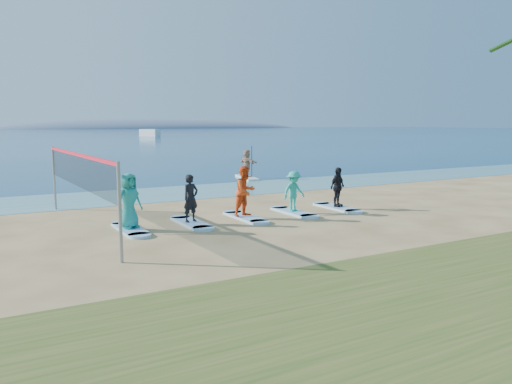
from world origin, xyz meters
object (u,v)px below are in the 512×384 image
student_1 (191,198)px  student_4 (338,187)px  paddleboarder (247,163)px  student_0 (129,201)px  student_2 (245,191)px  surfboard_3 (294,212)px  volleyball_net (78,171)px  student_3 (294,191)px  boat_offshore_b (150,136)px  paddleboard (247,178)px  surfboard_0 (130,229)px  surfboard_1 (191,223)px  surfboard_2 (245,217)px  surfboard_4 (337,208)px

student_1 → student_4: size_ratio=1.02×
paddleboarder → student_0: 15.40m
student_2 → surfboard_3: 2.29m
student_2 → student_0: bearing=164.7°
volleyball_net → student_3: volleyball_net is taller
boat_offshore_b → student_0: student_0 is taller
volleyball_net → paddleboard: (11.71, 10.45, -1.84)m
surfboard_0 → student_2: (4.17, 0.00, 0.94)m
surfboard_1 → surfboard_2: same height
student_1 → surfboard_2: (2.09, 0.00, -0.85)m
student_0 → paddleboard: bearing=25.5°
paddleboarder → surfboard_4: bearing=161.0°
surfboard_0 → surfboard_4: same height
paddleboarder → surfboard_0: 15.43m
boat_offshore_b → student_0: (-34.55, -108.07, 0.97)m
volleyball_net → boat_offshore_b: (35.89, 107.13, -1.90)m
volleyball_net → student_4: (9.68, -0.94, -1.03)m
surfboard_0 → student_2: 4.28m
volleyball_net → paddleboarder: bearing=41.7°
paddleboard → student_3: 12.14m
boat_offshore_b → student_3: 111.72m
student_0 → surfboard_2: (4.17, 0.00, -0.92)m
student_3 → paddleboard: bearing=62.5°
paddleboarder → student_2: 12.97m
student_0 → student_2: size_ratio=0.98×
surfboard_1 → surfboard_2: bearing=0.0°
paddleboard → surfboard_2: paddleboard is taller
surfboard_1 → student_3: bearing=0.0°
volleyball_net → surfboard_3: 7.88m
student_0 → surfboard_1: student_0 is taller
paddleboard → student_3: (-4.11, -11.39, 0.79)m
surfboard_3 → surfboard_0: bearing=180.0°
surfboard_2 → student_2: size_ratio=1.22×
paddleboard → student_2: student_2 is taller
volleyball_net → paddleboarder: size_ratio=5.44×
student_1 → student_4: student_1 is taller
paddleboard → student_2: (-6.20, -11.39, 0.93)m
surfboard_0 → student_0: 0.92m
surfboard_1 → student_3: 4.25m
surfboard_1 → surfboard_3: size_ratio=1.00×
paddleboarder → boat_offshore_b: bearing=-22.9°
surfboard_3 → student_0: bearing=180.0°
surfboard_4 → student_0: bearing=180.0°
boat_offshore_b → student_1: student_1 is taller
boat_offshore_b → surfboard_3: boat_offshore_b is taller
volleyball_net → paddleboarder: (11.71, 10.45, -0.95)m
surfboard_1 → surfboard_2: (2.09, 0.00, 0.00)m
paddleboarder → student_3: 12.11m
surfboard_2 → student_4: (4.17, 0.00, 0.83)m
boat_offshore_b → surfboard_4: (-26.21, -108.07, 0.04)m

